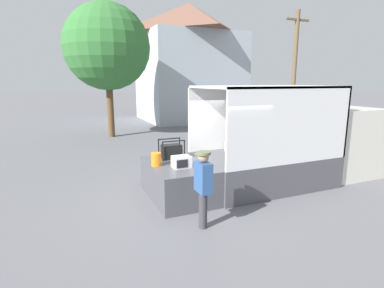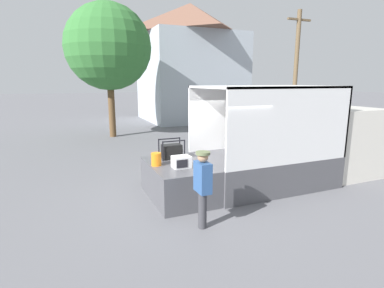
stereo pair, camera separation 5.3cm
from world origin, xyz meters
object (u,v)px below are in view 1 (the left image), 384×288
box_truck (302,150)px  worker_person (203,182)px  microwave (181,162)px  portable_generator (172,151)px  utility_pole (294,68)px  orange_bucket (156,159)px  street_tree (107,47)px

box_truck → worker_person: size_ratio=3.59×
microwave → portable_generator: 0.97m
box_truck → microwave: size_ratio=13.33×
worker_person → microwave: bearing=86.7°
microwave → utility_pole: 14.97m
worker_person → utility_pole: 15.99m
microwave → orange_bucket: size_ratio=1.34×
utility_pole → microwave: bearing=-141.4°
box_truck → worker_person: box_truck is taller
box_truck → worker_person: bearing=-157.2°
microwave → worker_person: size_ratio=0.27×
portable_generator → orange_bucket: (-0.62, -0.54, -0.04)m
box_truck → street_tree: size_ratio=0.84×
utility_pole → street_tree: 11.84m
orange_bucket → worker_person: size_ratio=0.20×
box_truck → microwave: 4.28m
microwave → street_tree: (-0.25, 10.36, 3.79)m
worker_person → portable_generator: bearing=86.0°
box_truck → portable_generator: 4.23m
portable_generator → worker_person: bearing=-94.0°
portable_generator → worker_person: size_ratio=0.40×
orange_bucket → street_tree: street_tree is taller
microwave → portable_generator: portable_generator is taller
portable_generator → orange_bucket: bearing=-139.1°
orange_bucket → street_tree: 10.63m
portable_generator → utility_pole: (11.40, 8.20, 2.78)m
worker_person → street_tree: street_tree is taller
portable_generator → orange_bucket: portable_generator is taller
portable_generator → street_tree: size_ratio=0.09×
microwave → portable_generator: (0.09, 0.96, 0.06)m
microwave → worker_person: worker_person is taller
box_truck → street_tree: bearing=114.3°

